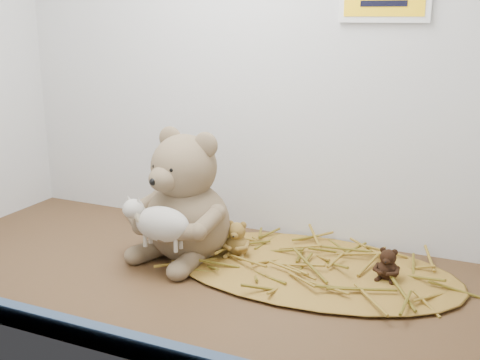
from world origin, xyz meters
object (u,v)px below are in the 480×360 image
at_px(main_teddy, 187,195).
at_px(toy_lamb, 162,224).
at_px(mini_teddy_tan, 237,237).
at_px(mini_teddy_brown, 388,262).

distance_m(main_teddy, toy_lamb, 0.10).
bearing_deg(mini_teddy_tan, mini_teddy_brown, -5.43).
bearing_deg(toy_lamb, mini_teddy_tan, 52.46).
bearing_deg(main_teddy, mini_teddy_tan, 31.81).
height_order(mini_teddy_tan, mini_teddy_brown, mini_teddy_tan).
relative_size(main_teddy, mini_teddy_tan, 3.65).
xyz_separation_m(main_teddy, toy_lamb, (-0.00, -0.10, -0.03)).
height_order(toy_lamb, mini_teddy_brown, toy_lamb).
bearing_deg(mini_teddy_tan, main_teddy, -170.15).
height_order(main_teddy, mini_teddy_brown, main_teddy).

